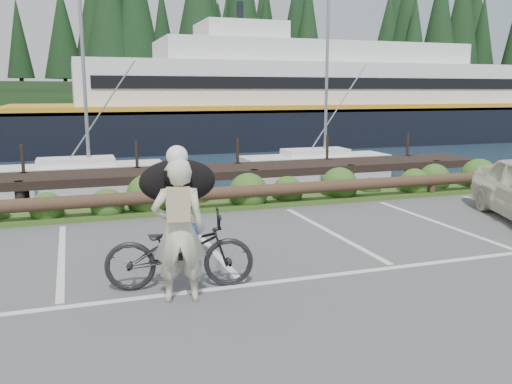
% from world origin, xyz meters
% --- Properties ---
extents(ground, '(72.00, 72.00, 0.00)m').
position_xyz_m(ground, '(0.00, 0.00, 0.00)').
color(ground, '#4D4C4E').
extents(harbor_backdrop, '(170.00, 160.00, 30.00)m').
position_xyz_m(harbor_backdrop, '(0.39, 78.47, -0.00)').
color(harbor_backdrop, '#1C3144').
rests_on(harbor_backdrop, ground).
extents(vegetation_strip, '(34.00, 1.60, 0.10)m').
position_xyz_m(vegetation_strip, '(0.00, 5.30, 0.05)').
color(vegetation_strip, '#3D5B21').
rests_on(vegetation_strip, ground).
extents(log_rail, '(32.00, 0.30, 0.60)m').
position_xyz_m(log_rail, '(0.00, 4.60, 0.00)').
color(log_rail, '#443021').
rests_on(log_rail, ground).
extents(bicycle, '(2.25, 1.13, 1.13)m').
position_xyz_m(bicycle, '(-0.92, -0.17, 0.57)').
color(bicycle, black).
rests_on(bicycle, ground).
extents(cyclist, '(0.80, 0.60, 1.99)m').
position_xyz_m(cyclist, '(-1.01, -0.66, 0.99)').
color(cyclist, beige).
rests_on(cyclist, ground).
extents(dog, '(0.79, 1.28, 0.69)m').
position_xyz_m(dog, '(-0.80, 0.51, 1.48)').
color(dog, black).
rests_on(dog, bicycle).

